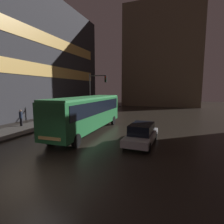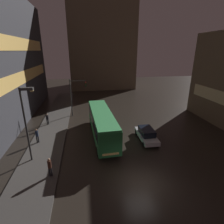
{
  "view_description": "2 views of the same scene",
  "coord_description": "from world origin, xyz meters",
  "px_view_note": "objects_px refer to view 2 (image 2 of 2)",
  "views": [
    {
      "loc": [
        5.38,
        -5.31,
        4.04
      ],
      "look_at": [
        -1.19,
        12.33,
        1.59
      ],
      "focal_mm": 28.0,
      "sensor_mm": 36.0,
      "label": 1
    },
    {
      "loc": [
        -4.32,
        -11.25,
        10.56
      ],
      "look_at": [
        -0.68,
        11.18,
        2.54
      ],
      "focal_mm": 28.0,
      "sensor_mm": 36.0,
      "label": 2
    }
  ],
  "objects_px": {
    "car_taxi": "(146,134)",
    "bus_near": "(102,122)",
    "pedestrian_far": "(37,135)",
    "street_lamp_sidewalk": "(27,114)",
    "pedestrian_near": "(47,118)",
    "pedestrian_mid": "(50,166)",
    "traffic_light_main": "(76,92)"
  },
  "relations": [
    {
      "from": "car_taxi",
      "to": "pedestrian_far",
      "type": "bearing_deg",
      "value": -3.94
    },
    {
      "from": "bus_near",
      "to": "traffic_light_main",
      "type": "relative_size",
      "value": 1.82
    },
    {
      "from": "pedestrian_near",
      "to": "street_lamp_sidewalk",
      "type": "relative_size",
      "value": 0.22
    },
    {
      "from": "pedestrian_mid",
      "to": "street_lamp_sidewalk",
      "type": "relative_size",
      "value": 0.24
    },
    {
      "from": "bus_near",
      "to": "pedestrian_far",
      "type": "distance_m",
      "value": 7.86
    },
    {
      "from": "pedestrian_mid",
      "to": "pedestrian_far",
      "type": "xyz_separation_m",
      "value": [
        -2.5,
        6.4,
        0.0
      ]
    },
    {
      "from": "pedestrian_near",
      "to": "street_lamp_sidewalk",
      "type": "height_order",
      "value": "street_lamp_sidewalk"
    },
    {
      "from": "car_taxi",
      "to": "bus_near",
      "type": "bearing_deg",
      "value": -16.55
    },
    {
      "from": "bus_near",
      "to": "traffic_light_main",
      "type": "distance_m",
      "value": 9.3
    },
    {
      "from": "bus_near",
      "to": "pedestrian_near",
      "type": "relative_size",
      "value": 6.92
    },
    {
      "from": "car_taxi",
      "to": "pedestrian_near",
      "type": "xyz_separation_m",
      "value": [
        -12.95,
        6.66,
        0.35
      ]
    },
    {
      "from": "pedestrian_mid",
      "to": "street_lamp_sidewalk",
      "type": "bearing_deg",
      "value": -103.08
    },
    {
      "from": "car_taxi",
      "to": "street_lamp_sidewalk",
      "type": "distance_m",
      "value": 13.61
    },
    {
      "from": "car_taxi",
      "to": "pedestrian_far",
      "type": "height_order",
      "value": "pedestrian_far"
    },
    {
      "from": "pedestrian_far",
      "to": "street_lamp_sidewalk",
      "type": "relative_size",
      "value": 0.24
    },
    {
      "from": "pedestrian_near",
      "to": "street_lamp_sidewalk",
      "type": "bearing_deg",
      "value": 127.83
    },
    {
      "from": "bus_near",
      "to": "car_taxi",
      "type": "relative_size",
      "value": 2.45
    },
    {
      "from": "pedestrian_near",
      "to": "pedestrian_far",
      "type": "xyz_separation_m",
      "value": [
        -0.18,
        -5.48,
        0.04
      ]
    },
    {
      "from": "pedestrian_near",
      "to": "pedestrian_mid",
      "type": "height_order",
      "value": "pedestrian_mid"
    },
    {
      "from": "bus_near",
      "to": "car_taxi",
      "type": "height_order",
      "value": "bus_near"
    },
    {
      "from": "street_lamp_sidewalk",
      "to": "pedestrian_near",
      "type": "bearing_deg",
      "value": 91.66
    },
    {
      "from": "bus_near",
      "to": "car_taxi",
      "type": "xyz_separation_m",
      "value": [
        5.34,
        -1.71,
        -1.29
      ]
    },
    {
      "from": "pedestrian_near",
      "to": "pedestrian_far",
      "type": "relative_size",
      "value": 0.94
    },
    {
      "from": "car_taxi",
      "to": "traffic_light_main",
      "type": "bearing_deg",
      "value": -48.37
    },
    {
      "from": "pedestrian_near",
      "to": "street_lamp_sidewalk",
      "type": "xyz_separation_m",
      "value": [
        0.26,
        -9.07,
        3.93
      ]
    },
    {
      "from": "bus_near",
      "to": "pedestrian_mid",
      "type": "distance_m",
      "value": 8.77
    },
    {
      "from": "bus_near",
      "to": "pedestrian_mid",
      "type": "bearing_deg",
      "value": 50.27
    },
    {
      "from": "bus_near",
      "to": "pedestrian_near",
      "type": "distance_m",
      "value": 9.13
    },
    {
      "from": "pedestrian_mid",
      "to": "street_lamp_sidewalk",
      "type": "xyz_separation_m",
      "value": [
        -2.06,
        2.81,
        3.89
      ]
    },
    {
      "from": "car_taxi",
      "to": "street_lamp_sidewalk",
      "type": "xyz_separation_m",
      "value": [
        -12.69,
        -2.41,
        4.29
      ]
    },
    {
      "from": "pedestrian_near",
      "to": "pedestrian_mid",
      "type": "distance_m",
      "value": 12.11
    },
    {
      "from": "street_lamp_sidewalk",
      "to": "pedestrian_mid",
      "type": "bearing_deg",
      "value": -53.83
    }
  ]
}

